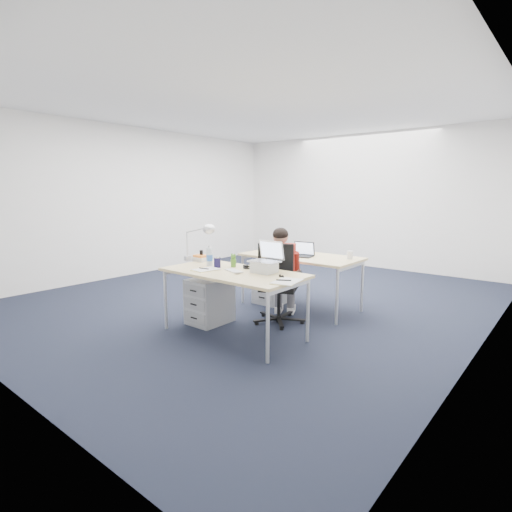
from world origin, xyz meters
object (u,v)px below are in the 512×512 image
(water_bottle, at_px, (209,256))
(sunglasses, at_px, (281,277))
(silver_laptop, at_px, (264,257))
(computer_mouse, at_px, (238,272))
(drawer_pedestal_near, at_px, (210,301))
(desk_lamp, at_px, (195,242))
(can_koozie, at_px, (217,262))
(bear_figurine, at_px, (233,260))
(desk_far, at_px, (301,259))
(headphones, at_px, (249,267))
(wireless_keyboard, at_px, (234,271))
(seated_person, at_px, (282,273))
(drawer_pedestal_far, at_px, (273,283))
(cordless_phone, at_px, (201,256))
(dark_laptop, at_px, (302,249))
(office_chair, at_px, (278,300))
(far_cup, at_px, (350,255))
(book_stack, at_px, (201,258))
(desk_near, at_px, (233,275))

(water_bottle, xyz_separation_m, sunglasses, (1.04, -0.00, -0.11))
(silver_laptop, distance_m, computer_mouse, 0.33)
(drawer_pedestal_near, height_order, water_bottle, water_bottle)
(sunglasses, height_order, desk_lamp, desk_lamp)
(can_koozie, height_order, bear_figurine, bear_figurine)
(desk_far, xyz_separation_m, can_koozie, (-0.26, -1.35, 0.11))
(silver_laptop, distance_m, headphones, 0.32)
(desk_lamp, bearing_deg, wireless_keyboard, -2.44)
(seated_person, relative_size, headphones, 5.95)
(computer_mouse, height_order, bear_figurine, bear_figurine)
(drawer_pedestal_far, height_order, cordless_phone, cordless_phone)
(dark_laptop, bearing_deg, office_chair, -91.27)
(desk_lamp, relative_size, dark_laptop, 1.79)
(drawer_pedestal_near, height_order, dark_laptop, dark_laptop)
(office_chair, relative_size, drawer_pedestal_near, 1.83)
(seated_person, relative_size, far_cup, 10.96)
(drawer_pedestal_near, height_order, far_cup, far_cup)
(bear_figurine, bearing_deg, office_chair, 69.22)
(desk_lamp, bearing_deg, office_chair, 38.20)
(dark_laptop, bearing_deg, far_cup, 12.22)
(wireless_keyboard, bearing_deg, drawer_pedestal_near, -176.40)
(water_bottle, xyz_separation_m, far_cup, (1.06, 1.48, -0.07))
(drawer_pedestal_near, bearing_deg, book_stack, 161.35)
(desk_far, xyz_separation_m, bear_figurine, (-0.15, -1.20, 0.13))
(silver_laptop, bearing_deg, bear_figurine, 175.85)
(computer_mouse, distance_m, far_cup, 1.70)
(computer_mouse, height_order, desk_lamp, desk_lamp)
(seated_person, xyz_separation_m, book_stack, (-0.83, -0.60, 0.18))
(seated_person, distance_m, drawer_pedestal_near, 0.95)
(can_koozie, distance_m, book_stack, 0.50)
(drawer_pedestal_far, relative_size, desk_lamp, 1.09)
(drawer_pedestal_far, height_order, wireless_keyboard, wireless_keyboard)
(sunglasses, distance_m, far_cup, 1.49)
(seated_person, bearing_deg, silver_laptop, -96.53)
(seated_person, distance_m, computer_mouse, 0.90)
(desk_near, xyz_separation_m, drawer_pedestal_near, (-0.52, 0.14, -0.41))
(bear_figurine, height_order, far_cup, bear_figurine)
(desk_near, relative_size, water_bottle, 6.61)
(headphones, bearing_deg, book_stack, -170.64)
(computer_mouse, xyz_separation_m, book_stack, (-0.88, 0.29, 0.02))
(desk_lamp, bearing_deg, silver_laptop, 9.08)
(sunglasses, bearing_deg, cordless_phone, -166.20)
(seated_person, relative_size, silver_laptop, 3.50)
(desk_lamp, bearing_deg, book_stack, 97.54)
(can_koozie, distance_m, cordless_phone, 0.50)
(desk_near, bearing_deg, silver_laptop, 27.86)
(office_chair, height_order, cordless_phone, office_chair)
(desk_lamp, relative_size, far_cup, 4.79)
(office_chair, relative_size, headphones, 5.15)
(headphones, xyz_separation_m, dark_laptop, (0.01, 1.07, 0.09))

